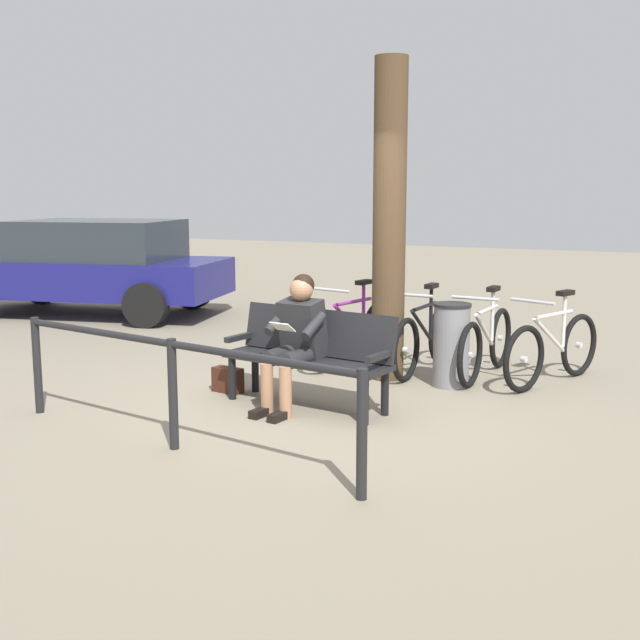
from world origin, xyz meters
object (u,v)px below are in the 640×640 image
bench (311,350)px  person_reading (296,335)px  bicycle_orange (424,339)px  bicycle_silver (354,333)px  litter_bin (451,345)px  bicycle_green (553,349)px  tree_trunk (389,222)px  handbag (228,380)px  parked_car (92,265)px  bicycle_blue (486,343)px

bench → person_reading: bearing=74.8°
bicycle_orange → bicycle_silver: (0.82, -0.01, 0.00)m
litter_bin → bicycle_green: size_ratio=0.53×
bicycle_orange → bicycle_silver: size_ratio=1.02×
tree_trunk → bicycle_orange: bearing=-119.3°
bench → handbag: size_ratio=5.52×
handbag → bicycle_silver: (-0.62, -1.65, 0.24)m
litter_bin → bicycle_green: bearing=-149.3°
litter_bin → bicycle_orange: size_ratio=0.50×
bench → parked_car: bearing=-22.2°
bicycle_green → bicycle_silver: (2.16, 0.03, 0.00)m
bench → parked_car: (5.35, -3.23, 0.27)m
handbag → parked_car: (4.43, -3.17, 0.65)m
person_reading → bicycle_silver: bearing=-74.0°
tree_trunk → bicycle_green: tree_trunk is taller
litter_bin → bicycle_orange: 0.67m
parked_car → litter_bin: bearing=149.3°
bicycle_green → parked_car: 7.37m
handbag → bicycle_silver: bearing=-110.7°
person_reading → litter_bin: 1.73m
bicycle_green → bicycle_orange: same height
handbag → bicycle_orange: (-1.44, -1.65, 0.24)m
litter_bin → bicycle_blue: (-0.22, -0.54, -0.06)m
bench → bicycle_silver: (0.30, -1.72, -0.15)m
litter_bin → bicycle_green: bicycle_green is taller
bench → bicycle_green: size_ratio=1.05×
bicycle_silver → parked_car: 5.29m
bench → handbag: (0.93, -0.06, -0.39)m
tree_trunk → bicycle_silver: size_ratio=1.95×
tree_trunk → bicycle_silver: (0.57, -0.45, -1.25)m
bicycle_blue → person_reading: bearing=-29.1°
person_reading → bicycle_green: (-1.92, -1.90, -0.31)m
handbag → bicycle_silver: 1.78m
bicycle_silver → handbag: bearing=-7.6°
handbag → tree_trunk: (-1.19, -1.20, 1.49)m
bicycle_silver → parked_car: size_ratio=0.37×
tree_trunk → bench: bearing=78.0°
bicycle_silver → parked_car: parked_car is taller
bicycle_orange → bicycle_silver: same height
bicycle_silver → parked_car: (5.05, -1.51, 0.41)m
bench → bicycle_orange: (-0.52, -1.71, -0.15)m
litter_bin → bicycle_orange: bicycle_orange is taller
litter_bin → parked_car: parked_car is taller
person_reading → litter_bin: (-1.03, -1.37, -0.25)m
bench → tree_trunk: bearing=-93.0°
bicycle_orange → parked_car: bearing=-101.0°
bench → handbag: bearing=5.0°
bench → tree_trunk: (-0.27, -1.26, 1.11)m
bicycle_blue → bicycle_orange: bearing=-82.4°
bicycle_green → bicycle_silver: 2.16m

